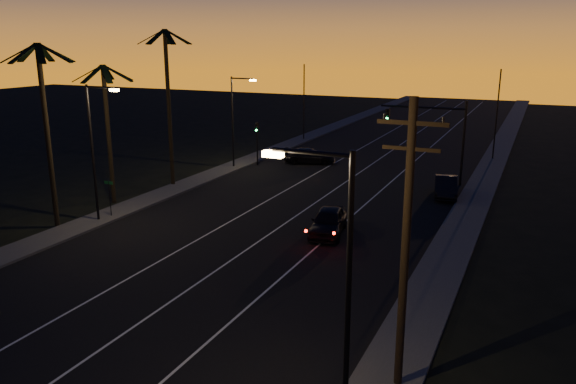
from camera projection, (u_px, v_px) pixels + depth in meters
The scene contains 21 objects.
road at pixel (309, 202), 41.73m from camera, with size 20.00×170.00×0.01m, color black.
sidewalk_left at pixel (183, 186), 46.19m from camera, with size 2.40×170.00×0.16m, color #343432.
sidewalk_right at pixel (465, 221), 37.22m from camera, with size 2.40×170.00×0.16m, color #343432.
lane_stripe_left at pixel (273, 198), 42.92m from camera, with size 0.12×160.00×0.01m, color silver.
lane_stripe_mid at pixel (315, 203), 41.52m from camera, with size 0.12×160.00×0.01m, color silver.
lane_stripe_right at pixel (360, 209), 40.12m from camera, with size 0.12×160.00×0.01m, color silver.
palm_near at pixel (45, 118), 34.39m from camera, with size 4.25×4.16×11.53m.
palm_mid at pixel (107, 119), 40.11m from camera, with size 4.25×4.16×10.03m.
palm_far at pixel (168, 93), 44.63m from camera, with size 4.25×4.16×12.53m.
streetlight_left_near at pixel (95, 143), 35.84m from camera, with size 2.55×0.26×9.00m.
streetlight_left_far at pixel (235, 115), 51.72m from camera, with size 2.55×0.26×8.50m.
streetlight_right_near at pixel (338, 285), 14.97m from camera, with size 2.55×0.26×9.00m.
street_sign at pixel (110, 194), 37.71m from camera, with size 0.70×0.06×2.60m.
utility_pole at pixel (406, 243), 18.13m from camera, with size 2.20×0.28×10.00m.
signal_mast at pixel (435, 126), 46.41m from camera, with size 7.10×0.41×7.00m.
signal_post at pixel (257, 136), 53.55m from camera, with size 0.28×0.37×4.20m.
far_pole_left at pixel (304, 103), 66.93m from camera, with size 0.14×0.14×9.00m, color black.
far_pole_right at pixel (497, 115), 55.48m from camera, with size 0.14×0.14×9.00m, color black.
lead_car at pixel (328, 221), 34.70m from camera, with size 2.80×5.56×1.63m.
right_car at pixel (446, 187), 43.18m from camera, with size 2.43×4.86×1.53m.
cross_car at pixel (310, 156), 54.87m from camera, with size 5.39×3.54×1.45m.
Camera 1 is at (15.21, -7.12, 11.61)m, focal length 35.00 mm.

